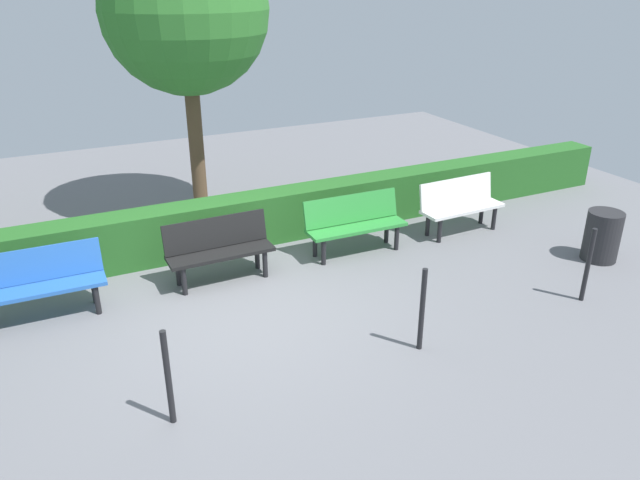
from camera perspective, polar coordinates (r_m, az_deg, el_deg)
ground_plane at (r=7.72m, az=-7.16°, el=-6.52°), size 17.58×17.58×0.00m
bench_white at (r=10.01m, az=13.02°, el=3.38°), size 1.43×0.51×0.86m
bench_green at (r=9.04m, az=3.26°, el=1.73°), size 1.53×0.50×0.86m
bench_black at (r=8.31m, az=-9.47°, el=-0.65°), size 1.44×0.48×0.86m
bench_blue at (r=8.06m, az=-24.97°, el=-3.53°), size 1.52×0.47×0.86m
hedge_row at (r=9.46m, az=-5.69°, el=2.07°), size 13.58×0.50×0.77m
tree_near at (r=10.16m, az=-12.59°, el=20.34°), size 2.61×2.61×4.67m
railing_post_near at (r=8.36m, az=23.88°, el=-2.18°), size 0.06×0.06×1.00m
railing_post_mid at (r=6.77m, az=9.58°, el=-6.48°), size 0.06×0.06×1.00m
railing_post_far at (r=5.83m, az=-14.09°, el=-12.45°), size 0.06×0.06×1.00m
trash_bin at (r=9.72m, az=25.00°, el=0.35°), size 0.50×0.50×0.74m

